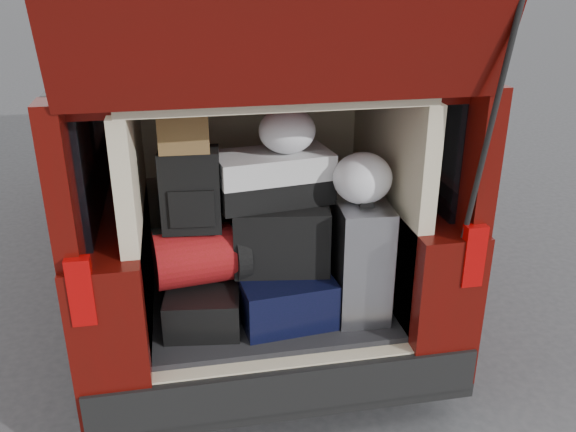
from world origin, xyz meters
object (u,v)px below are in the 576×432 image
(black_hardshell, at_px, (204,300))
(silver_roller, at_px, (360,257))
(navy_hardshell, at_px, (280,289))
(black_soft_case, at_px, (282,237))
(backpack, at_px, (191,190))
(twotone_duffel, at_px, (273,177))
(red_duffel, at_px, (200,255))

(black_hardshell, relative_size, silver_roller, 0.82)
(black_hardshell, height_order, navy_hardshell, navy_hardshell)
(navy_hardshell, xyz_separation_m, black_soft_case, (0.01, 0.01, 0.29))
(backpack, bearing_deg, silver_roller, -0.83)
(navy_hardshell, relative_size, black_soft_case, 1.18)
(black_hardshell, bearing_deg, black_soft_case, 9.85)
(silver_roller, xyz_separation_m, twotone_duffel, (-0.42, 0.16, 0.41))
(twotone_duffel, bearing_deg, red_duffel, -178.81)
(black_hardshell, relative_size, black_soft_case, 1.06)
(black_soft_case, relative_size, twotone_duffel, 0.84)
(silver_roller, bearing_deg, black_hardshell, 179.03)
(black_hardshell, distance_m, twotone_duffel, 0.73)
(red_duffel, bearing_deg, silver_roller, -14.09)
(black_hardshell, height_order, backpack, backpack)
(black_hardshell, relative_size, red_duffel, 1.10)
(black_soft_case, height_order, twotone_duffel, twotone_duffel)
(navy_hardshell, height_order, twotone_duffel, twotone_duffel)
(silver_roller, distance_m, black_soft_case, 0.42)
(red_duffel, distance_m, black_soft_case, 0.42)
(red_duffel, bearing_deg, black_hardshell, -87.15)
(backpack, bearing_deg, black_hardshell, -28.42)
(silver_roller, height_order, backpack, backpack)
(navy_hardshell, height_order, red_duffel, red_duffel)
(navy_hardshell, distance_m, silver_roller, 0.45)
(red_duffel, height_order, black_soft_case, black_soft_case)
(red_duffel, bearing_deg, navy_hardshell, -10.27)
(black_hardshell, relative_size, navy_hardshell, 0.89)
(navy_hardshell, distance_m, backpack, 0.72)
(silver_roller, bearing_deg, twotone_duffel, 163.48)
(silver_roller, height_order, black_soft_case, silver_roller)
(silver_roller, bearing_deg, backpack, 177.73)
(black_hardshell, distance_m, backpack, 0.60)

